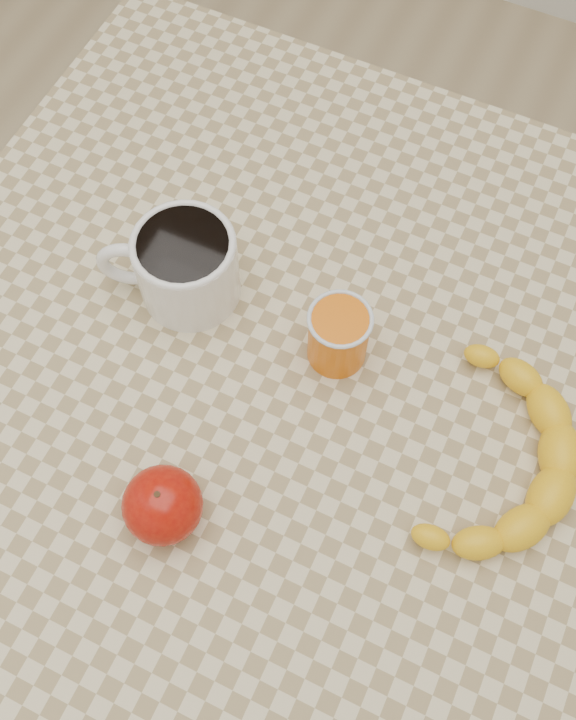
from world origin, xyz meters
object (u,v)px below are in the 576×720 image
at_px(table, 288,404).
at_px(orange_juice_glass, 338,335).
at_px(apple, 163,505).
at_px(banana, 498,460).
at_px(coffee_mug, 184,265).

distance_m(table, orange_juice_glass, 0.13).
relative_size(apple, banana, 0.34).
bearing_deg(banana, coffee_mug, 176.54).
bearing_deg(table, coffee_mug, 163.55).
bearing_deg(apple, coffee_mug, 113.65).
height_order(table, apple, apple).
height_order(coffee_mug, orange_juice_glass, coffee_mug).
xyz_separation_m(orange_juice_glass, banana, (0.17, -0.05, -0.02)).
distance_m(coffee_mug, banana, 0.34).
height_order(coffee_mug, banana, coffee_mug).
bearing_deg(orange_juice_glass, banana, -14.48).
xyz_separation_m(table, coffee_mug, (-0.13, 0.04, 0.13)).
distance_m(orange_juice_glass, apple, 0.22).
relative_size(table, apple, 9.15).
bearing_deg(table, apple, -101.48).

